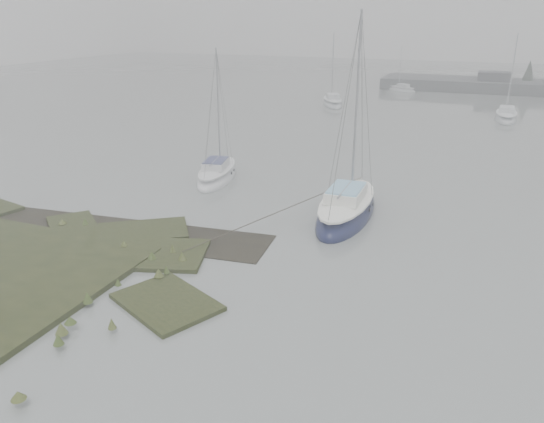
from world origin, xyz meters
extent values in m
plane|color=slate|center=(0.00, 30.00, 0.00)|extent=(160.00, 160.00, 0.00)
cube|color=#424247|center=(10.00, 61.00, 1.40)|extent=(4.00, 3.00, 2.20)
cone|color=#384238|center=(14.00, 63.00, 2.20)|extent=(2.00, 2.00, 3.50)
ellipsoid|color=#0F1334|center=(4.04, 10.07, 0.13)|extent=(2.54, 7.36, 1.78)
ellipsoid|color=white|center=(4.04, 10.07, 0.84)|extent=(2.05, 6.41, 0.50)
cube|color=white|center=(4.05, 9.76, 1.27)|extent=(1.62, 2.54, 0.52)
cube|color=#8DC7E9|center=(4.05, 9.76, 1.57)|extent=(1.51, 2.33, 0.08)
cylinder|color=#939399|center=(4.03, 11.01, 5.38)|extent=(0.11, 0.11, 8.36)
cylinder|color=#939399|center=(4.05, 9.55, 1.57)|extent=(0.15, 2.93, 0.09)
ellipsoid|color=silver|center=(-4.79, 13.30, 0.10)|extent=(3.14, 6.06, 1.41)
ellipsoid|color=silver|center=(-4.79, 13.30, 0.66)|extent=(2.60, 5.25, 0.40)
cube|color=silver|center=(-4.73, 13.06, 1.01)|extent=(1.65, 2.21, 0.41)
cube|color=navy|center=(-4.73, 13.06, 1.24)|extent=(1.53, 2.03, 0.07)
cylinder|color=#939399|center=(-4.95, 14.03, 4.26)|extent=(0.09, 0.09, 6.61)
cylinder|color=#939399|center=(-4.70, 12.90, 1.24)|extent=(0.59, 2.27, 0.07)
ellipsoid|color=#AEB4B8|center=(-6.09, 42.78, 0.10)|extent=(4.18, 6.08, 1.41)
ellipsoid|color=silver|center=(-6.09, 42.78, 0.66)|extent=(3.52, 5.24, 0.40)
cube|color=silver|center=(-5.99, 42.55, 1.01)|extent=(1.97, 2.33, 0.42)
cube|color=silver|center=(-5.99, 42.55, 1.25)|extent=(1.82, 2.15, 0.07)
cylinder|color=#939399|center=(-6.41, 43.46, 4.28)|extent=(0.09, 0.09, 6.64)
cylinder|color=#939399|center=(-5.92, 42.40, 1.25)|extent=(1.05, 2.14, 0.07)
ellipsoid|color=#ABB1B5|center=(11.44, 40.60, 0.10)|extent=(2.09, 5.99, 1.44)
ellipsoid|color=white|center=(11.44, 40.60, 0.68)|extent=(1.68, 5.21, 0.41)
cube|color=white|center=(11.45, 40.35, 1.04)|extent=(1.32, 2.07, 0.42)
cube|color=silver|center=(11.45, 40.35, 1.27)|extent=(1.23, 1.89, 0.07)
cylinder|color=#939399|center=(11.43, 41.37, 4.37)|extent=(0.09, 0.09, 6.79)
cylinder|color=#939399|center=(11.45, 40.18, 1.27)|extent=(0.13, 2.38, 0.08)
ellipsoid|color=#B5BABE|center=(-0.93, 57.25, 0.07)|extent=(4.40, 3.54, 1.05)
ellipsoid|color=silver|center=(-0.93, 57.25, 0.49)|extent=(3.78, 3.00, 0.30)
cube|color=silver|center=(-0.77, 57.15, 0.75)|extent=(1.75, 1.58, 0.31)
cube|color=silver|center=(-0.77, 57.15, 0.93)|extent=(1.61, 1.47, 0.05)
cylinder|color=#939399|center=(-1.39, 57.56, 3.18)|extent=(0.07, 0.07, 4.94)
cylinder|color=#939399|center=(-0.67, 57.09, 0.93)|extent=(1.48, 0.99, 0.06)
camera|label=1|loc=(9.85, -13.86, 9.31)|focal=35.00mm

